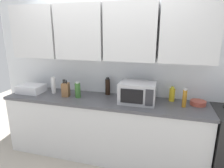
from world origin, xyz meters
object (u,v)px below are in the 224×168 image
Objects in this scene: bottle_white_jar at (53,85)px; bottle_yellow_mustard at (172,94)px; knife_block at (66,90)px; bowl_ceramic_small at (198,103)px; bottle_amber_vinegar at (185,98)px; dish_rack at (31,89)px; microwave at (137,92)px; bottle_soy_dark at (108,87)px; bottle_green_oil at (78,90)px.

bottle_white_jar is 1.28× the size of bottle_yellow_mustard.
bowl_ceramic_small is (1.85, 0.15, -0.07)m from knife_block.
dish_rack is at bearing -179.99° from bottle_amber_vinegar.
bottle_white_jar is at bearing 178.17° from bottle_amber_vinegar.
bottle_white_jar reaches higher than dish_rack.
microwave is 1.86× the size of knife_block.
knife_block is 0.27m from bottle_white_jar.
bottle_amber_vinegar is (1.92, -0.06, -0.01)m from bottle_white_jar.
bottle_soy_dark is 1.28m from bowl_ceramic_small.
microwave reaches higher than bottle_amber_vinegar.
bottle_amber_vinegar is (0.60, -0.01, -0.02)m from microwave.
microwave reaches higher than bottle_green_oil.
bottle_white_jar reaches higher than bowl_ceramic_small.
bottle_green_oil is at bearing -178.84° from bottle_amber_vinegar.
knife_block is at bearing 178.53° from bottle_green_oil.
knife_block reaches higher than dish_rack.
knife_block is 0.20m from bottle_green_oil.
knife_block is (-1.06, -0.03, -0.04)m from microwave.
bottle_yellow_mustard is at bearing 168.99° from bowl_ceramic_small.
microwave is 1.06m from knife_block.
bowl_ceramic_small is (1.65, 0.15, -0.08)m from bottle_green_oil.
dish_rack is 2.29m from bottle_amber_vinegar.
microwave is at bearing -171.65° from bowl_ceramic_small.
bottle_soy_dark is (0.58, 0.24, 0.02)m from knife_block.
bottle_yellow_mustard is 0.34m from bowl_ceramic_small.
bottle_soy_dark is at bearing 168.65° from bottle_amber_vinegar.
microwave is 1.83× the size of bottle_white_jar.
microwave is at bearing -158.37° from bottle_yellow_mustard.
bottle_amber_vinegar is 1.20× the size of bottle_yellow_mustard.
dish_rack is 1.63× the size of bottle_green_oil.
knife_block is at bearing -172.01° from bottle_yellow_mustard.
bottle_yellow_mustard is (0.45, 0.18, -0.05)m from microwave.
bowl_ceramic_small is (2.11, 0.06, -0.10)m from bottle_white_jar.
knife_block is 1.29× the size of bowl_ceramic_small.
microwave is 2.06× the size of bottle_green_oil.
microwave is 0.53m from bottle_soy_dark.
bottle_white_jar is at bearing -169.38° from bottle_soy_dark.
bottle_green_oil is at bearing -146.90° from bottle_soy_dark.
bottle_amber_vinegar is at bearing 0.85° from knife_block.
bottle_soy_dark reaches higher than dish_rack.
knife_block is 1.04× the size of bottle_amber_vinegar.
bowl_ceramic_small is at bearing 8.35° from microwave.
bottle_yellow_mustard is (1.78, 0.13, -0.03)m from bottle_white_jar.
bottle_green_oil is 0.87× the size of bottle_soy_dark.
bottle_amber_vinegar is 0.24m from bottle_yellow_mustard.
bottle_yellow_mustard is at bearing 9.39° from bottle_green_oil.
bottle_white_jar reaches higher than bottle_green_oil.
bottle_white_jar reaches higher than knife_block.
bowl_ceramic_small is at bearing 4.59° from knife_block.
bowl_ceramic_small is at bearing 33.70° from bottle_amber_vinegar.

